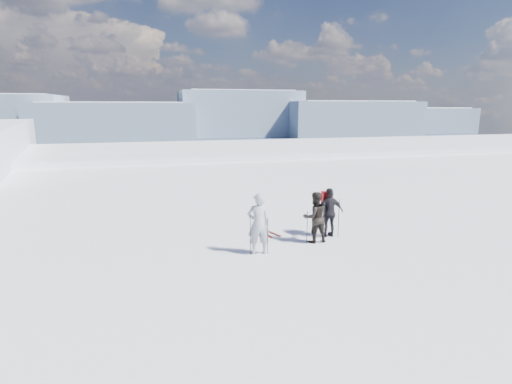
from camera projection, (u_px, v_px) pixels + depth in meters
lake_basin at (204, 215)px, 41.41m from camera, size 820.00×820.00×71.62m
far_mountain_range at (181, 117)px, 450.57m from camera, size 770.00×110.00×53.00m
skier_grey at (258, 224)px, 12.33m from camera, size 0.71×0.47×1.95m
skier_dark at (315, 217)px, 13.42m from camera, size 0.90×0.72×1.74m
skier_pack at (330, 213)px, 13.99m from camera, size 1.03×0.45×1.75m
backpack at (328, 180)px, 13.99m from camera, size 0.38×0.22×0.49m
ski_poles at (304, 226)px, 13.22m from camera, size 3.45×0.97×1.37m
skis_loose at (264, 231)px, 14.79m from camera, size 0.70×1.70×0.03m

